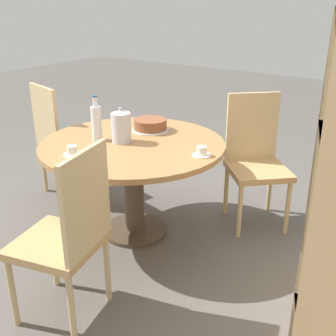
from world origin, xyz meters
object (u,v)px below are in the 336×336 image
(chair_a, at_px, (62,139))
(cake_main, at_px, (150,125))
(chair_b, at_px, (68,235))
(coffee_pot, at_px, (121,126))
(water_bottle, at_px, (96,122))
(cup_a, at_px, (202,152))
(chair_c, at_px, (256,158))
(cup_b, at_px, (72,151))

(chair_a, height_order, cake_main, chair_a)
(chair_b, relative_size, cake_main, 3.58)
(chair_b, distance_m, cake_main, 1.24)
(chair_b, xyz_separation_m, coffee_pot, (-0.84, -0.36, 0.31))
(cake_main, bearing_deg, water_bottle, -23.58)
(chair_a, distance_m, water_bottle, 0.79)
(chair_b, bearing_deg, cake_main, -177.05)
(cup_a, bearing_deg, chair_a, -93.98)
(chair_c, distance_m, cake_main, 0.82)
(chair_b, distance_m, water_bottle, 0.99)
(coffee_pot, height_order, cup_a, coffee_pot)
(cake_main, height_order, cup_b, cake_main)
(water_bottle, bearing_deg, coffee_pot, 111.27)
(chair_b, bearing_deg, cup_a, 151.79)
(chair_c, bearing_deg, chair_b, -145.35)
(cake_main, xyz_separation_m, cup_b, (0.70, -0.08, -0.02))
(cup_a, relative_size, cup_b, 1.00)
(chair_a, xyz_separation_m, cup_b, (0.56, 0.76, 0.22))
(coffee_pot, bearing_deg, chair_a, -102.28)
(chair_a, height_order, water_bottle, water_bottle)
(chair_b, xyz_separation_m, water_bottle, (-0.77, -0.53, 0.32))
(coffee_pot, distance_m, cake_main, 0.33)
(water_bottle, bearing_deg, chair_a, -110.14)
(chair_c, distance_m, coffee_pot, 1.04)
(water_bottle, distance_m, cup_a, 0.78)
(chair_a, relative_size, cup_a, 8.35)
(chair_a, relative_size, coffee_pot, 4.01)
(chair_a, distance_m, cake_main, 0.89)
(cup_b, bearing_deg, cake_main, 173.30)
(chair_a, bearing_deg, water_bottle, 173.45)
(chair_c, bearing_deg, chair_a, 155.77)
(chair_c, height_order, cake_main, chair_c)
(chair_a, bearing_deg, cup_b, 157.33)
(water_bottle, relative_size, cake_main, 1.15)
(chair_a, bearing_deg, chair_c, -147.03)
(chair_a, bearing_deg, coffee_pot, -178.69)
(chair_b, distance_m, cup_a, 0.98)
(chair_b, relative_size, water_bottle, 3.11)
(chair_c, distance_m, water_bottle, 1.20)
(chair_a, distance_m, chair_c, 1.62)
(chair_c, relative_size, cake_main, 3.58)
(cake_main, bearing_deg, coffee_pot, -0.36)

